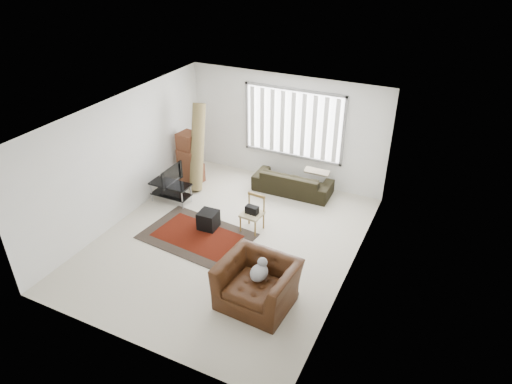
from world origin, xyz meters
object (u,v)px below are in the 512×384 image
moving_boxes (190,160)px  sofa (293,179)px  tv_stand (171,188)px  side_chair (252,212)px  armchair (257,281)px

moving_boxes → sofa: 2.59m
tv_stand → side_chair: 2.24m
moving_boxes → sofa: (2.50, 0.64, -0.25)m
tv_stand → armchair: armchair is taller
side_chair → armchair: armchair is taller
tv_stand → armchair: bearing=-33.4°
tv_stand → armchair: 3.91m
armchair → sofa: bearing=106.3°
moving_boxes → side_chair: bearing=-27.9°
moving_boxes → tv_stand: bearing=-84.0°
tv_stand → moving_boxes: 1.05m
sofa → tv_stand: bearing=33.4°
tv_stand → moving_boxes: bearing=96.0°
tv_stand → armchair: size_ratio=0.73×
tv_stand → moving_boxes: (-0.11, 1.01, 0.27)m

